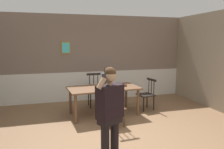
% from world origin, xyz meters
% --- Properties ---
extents(ground_plane, '(7.41, 7.41, 0.00)m').
position_xyz_m(ground_plane, '(0.00, 0.00, 0.00)').
color(ground_plane, '#846042').
extents(room_back_partition, '(6.73, 0.17, 2.86)m').
position_xyz_m(room_back_partition, '(-0.00, 3.22, 1.38)').
color(room_back_partition, gray).
rests_on(room_back_partition, ground_plane).
extents(dining_table, '(1.96, 1.13, 0.77)m').
position_xyz_m(dining_table, '(0.06, 1.53, 0.68)').
color(dining_table, brown).
rests_on(dining_table, ground_plane).
extents(chair_near_window, '(0.49, 0.49, 0.91)m').
position_xyz_m(chair_near_window, '(1.39, 1.64, 0.46)').
color(chair_near_window, black).
rests_on(chair_near_window, ground_plane).
extents(chair_by_doorway, '(0.46, 0.46, 1.03)m').
position_xyz_m(chair_by_doorway, '(0.13, 0.65, 0.47)').
color(chair_by_doorway, '#513823').
rests_on(chair_by_doorway, ground_plane).
extents(chair_at_table_head, '(0.45, 0.45, 1.01)m').
position_xyz_m(chair_at_table_head, '(-0.01, 2.41, 0.48)').
color(chair_at_table_head, black).
rests_on(chair_at_table_head, ground_plane).
extents(person_figure, '(0.52, 0.41, 1.60)m').
position_xyz_m(person_figure, '(-0.41, -0.85, 0.91)').
color(person_figure, black).
rests_on(person_figure, ground_plane).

